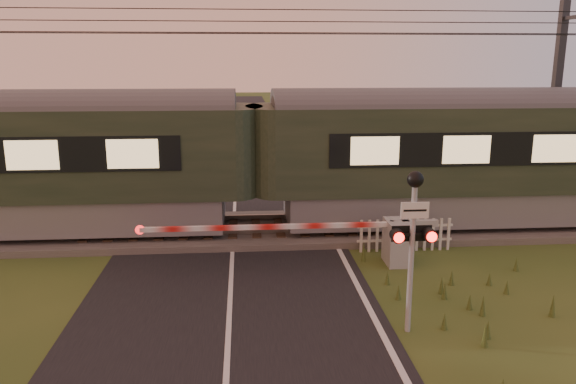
{
  "coord_description": "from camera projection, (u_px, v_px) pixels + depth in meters",
  "views": [
    {
      "loc": [
        0.33,
        -8.88,
        4.79
      ],
      "look_at": [
        1.3,
        3.2,
        1.95
      ],
      "focal_mm": 35.0,
      "sensor_mm": 36.0,
      "label": 1
    }
  ],
  "objects": [
    {
      "name": "picket_fence",
      "position": [
        405.0,
        235.0,
        14.39
      ],
      "size": [
        2.5,
        0.07,
        0.85
      ],
      "color": "silver",
      "rests_on": "ground"
    },
    {
      "name": "catenary_mast",
      "position": [
        557.0,
        88.0,
        18.07
      ],
      "size": [
        0.24,
        2.47,
        7.61
      ],
      "color": "#2D2D30",
      "rests_on": "ground"
    },
    {
      "name": "ground",
      "position": [
        228.0,
        345.0,
        9.68
      ],
      "size": [
        160.0,
        160.0,
        0.0
      ],
      "primitive_type": "plane",
      "color": "#2F471B",
      "rests_on": "ground"
    },
    {
      "name": "train",
      "position": [
        255.0,
        158.0,
        15.54
      ],
      "size": [
        40.16,
        2.77,
        3.74
      ],
      "color": "slate",
      "rests_on": "ground"
    },
    {
      "name": "track_bed",
      "position": [
        233.0,
        231.0,
        15.97
      ],
      "size": [
        140.0,
        3.4,
        0.39
      ],
      "color": "#47423D",
      "rests_on": "ground"
    },
    {
      "name": "crossing_signal",
      "position": [
        413.0,
        223.0,
        9.73
      ],
      "size": [
        0.75,
        0.33,
        2.96
      ],
      "color": "gray",
      "rests_on": "ground"
    },
    {
      "name": "overhead_wires",
      "position": [
        229.0,
        24.0,
        14.68
      ],
      "size": [
        120.0,
        0.62,
        0.62
      ],
      "color": "black",
      "rests_on": "ground"
    },
    {
      "name": "road",
      "position": [
        229.0,
        351.0,
        9.45
      ],
      "size": [
        6.0,
        140.0,
        0.03
      ],
      "color": "black",
      "rests_on": "ground"
    },
    {
      "name": "boom_gate",
      "position": [
        382.0,
        240.0,
        13.44
      ],
      "size": [
        7.14,
        0.83,
        1.1
      ],
      "color": "gray",
      "rests_on": "ground"
    }
  ]
}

